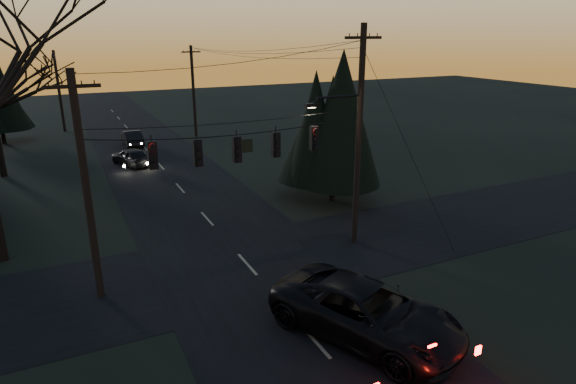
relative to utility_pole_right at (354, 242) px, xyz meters
name	(u,v)px	position (x,y,z in m)	size (l,w,h in m)	color
main_road	(188,197)	(-5.50, 10.00, 0.01)	(8.00, 120.00, 0.02)	black
cross_road	(247,264)	(-5.50, 0.00, 0.01)	(60.00, 7.00, 0.02)	black
utility_pole_right	(354,242)	(0.00, 0.00, 0.00)	(5.00, 0.30, 10.00)	black
utility_pole_left	(101,296)	(-11.50, 0.00, 0.00)	(1.80, 0.30, 8.50)	black
utility_pole_far_r	(196,136)	(0.00, 28.00, 0.00)	(1.80, 0.30, 8.50)	black
utility_pole_far_l	(65,131)	(-11.50, 36.00, 0.00)	(0.30, 0.30, 8.00)	black
span_signal_assembly	(238,147)	(-5.74, 0.00, 5.25)	(11.50, 0.44, 1.59)	black
evergreen_right	(334,125)	(2.18, 5.77, 4.59)	(4.72, 4.72, 7.99)	black
suv_near	(366,312)	(-3.85, -6.53, 0.90)	(3.00, 6.50, 1.81)	black
sedan_oncoming_a	(131,157)	(-7.41, 19.23, 0.68)	(1.60, 3.97, 1.35)	black
sedan_oncoming_b	(132,138)	(-6.30, 26.25, 0.68)	(1.44, 4.13, 1.36)	black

